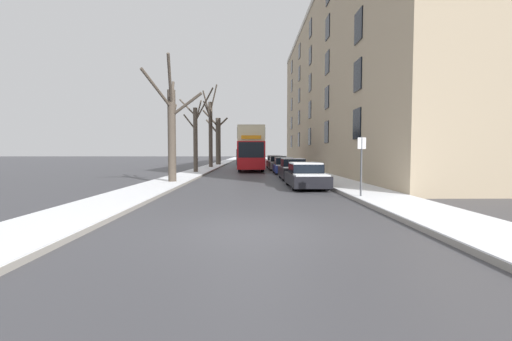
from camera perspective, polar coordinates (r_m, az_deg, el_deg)
The scene contains 17 objects.
ground_plane at distance 8.26m, azimuth -0.01°, elevation -9.90°, with size 320.00×320.00×0.00m, color #424247.
sidewalk_left at distance 61.27m, azimuth -5.50°, elevation 1.34°, with size 2.37×130.00×0.16m.
sidewalk_right at distance 61.29m, azimuth 3.94°, elevation 1.35°, with size 2.37×130.00×0.16m.
terrace_facade_right at distance 38.85m, azimuth 15.76°, elevation 13.33°, with size 9.10×46.38×17.75m.
bare_tree_left_0 at distance 20.58m, azimuth -13.87°, elevation 6.91°, with size 3.02×4.40×7.03m.
bare_tree_left_1 at distance 30.52m, azimuth -10.03°, elevation 5.80°, with size 3.18×2.66×7.43m.
bare_tree_left_2 at distance 40.50m, azimuth -7.60°, elevation 6.62°, with size 1.79×2.55×9.54m.
bare_tree_left_3 at distance 49.24m, azimuth -6.40°, elevation 5.21°, with size 3.31×3.66×7.70m.
double_decker_bus at distance 35.66m, azimuth -0.82°, elevation 3.96°, with size 2.53×11.36×4.31m.
parked_car_0 at distance 18.13m, azimuth 8.29°, elevation -0.90°, with size 1.80×4.54×1.33m.
parked_car_1 at distance 23.58m, azimuth 6.15°, elevation 0.14°, with size 1.70×4.44×1.45m.
parked_car_2 at distance 29.96m, azimuth 4.65°, elevation 0.72°, with size 1.71×4.21×1.44m.
parked_car_3 at distance 36.41m, azimuth 3.66°, elevation 1.18°, with size 1.87×4.53×1.49m.
parked_car_4 at distance 42.00m, azimuth 3.06°, elevation 1.43°, with size 1.87×4.26×1.50m.
oncoming_van at distance 52.09m, azimuth -2.04°, elevation 2.37°, with size 2.05×5.73×2.35m.
pedestrian_left_sidewalk at distance 24.34m, azimuth -13.68°, elevation 0.62°, with size 0.34×0.34×1.58m.
street_sign_post at distance 13.81m, azimuth 17.15°, elevation 1.08°, with size 0.32×0.07×2.45m.
Camera 1 is at (-0.12, -8.05, 1.84)m, focal length 24.00 mm.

